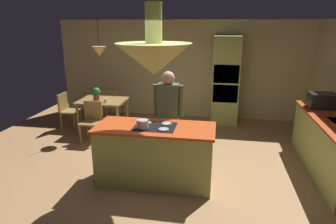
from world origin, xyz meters
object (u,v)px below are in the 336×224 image
object	(u,v)px
chair_by_back_wall	(113,103)
potted_plant_on_table	(96,93)
kitchen_island	(155,154)
chair_facing_island	(92,119)
dining_table	(103,104)
person_at_island	(168,112)
chair_at_corner	(67,109)
cup_on_table	(106,100)
cooking_pot_on_cooktop	(142,124)
oven_tower	(226,81)
microwave_on_counter	(322,101)

from	to	relation	value
chair_by_back_wall	potted_plant_on_table	size ratio (longest dim) A/B	2.90
kitchen_island	chair_facing_island	xyz separation A→B (m)	(-1.70, 1.46, 0.03)
dining_table	person_at_island	bearing A→B (deg)	-38.60
kitchen_island	chair_at_corner	distance (m)	3.35
chair_facing_island	cup_on_table	distance (m)	0.55
cooking_pot_on_cooktop	chair_at_corner	bearing A→B (deg)	137.68
oven_tower	kitchen_island	bearing A→B (deg)	-108.74
chair_by_back_wall	potted_plant_on_table	world-z (taller)	potted_plant_on_table
person_at_island	cooking_pot_on_cooktop	size ratio (longest dim) A/B	9.39
microwave_on_counter	oven_tower	bearing A→B (deg)	135.86
dining_table	microwave_on_counter	bearing A→B (deg)	-6.85
oven_tower	chair_facing_island	bearing A→B (deg)	-147.45
person_at_island	microwave_on_counter	size ratio (longest dim) A/B	3.67
oven_tower	potted_plant_on_table	distance (m)	3.16
oven_tower	potted_plant_on_table	bearing A→B (deg)	-157.27
potted_plant_on_table	chair_by_back_wall	bearing A→B (deg)	81.24
kitchen_island	dining_table	distance (m)	2.71
chair_facing_island	chair_at_corner	xyz separation A→B (m)	(-0.91, 0.64, 0.00)
potted_plant_on_table	microwave_on_counter	size ratio (longest dim) A/B	0.65
dining_table	microwave_on_counter	distance (m)	4.59
oven_tower	chair_by_back_wall	xyz separation A→B (m)	(-2.80, -0.50, -0.58)
person_at_island	chair_by_back_wall	distance (m)	2.78
chair_by_back_wall	cup_on_table	world-z (taller)	chair_by_back_wall
kitchen_island	cup_on_table	bearing A→B (deg)	129.13
oven_tower	dining_table	size ratio (longest dim) A/B	2.05
microwave_on_counter	chair_by_back_wall	bearing A→B (deg)	165.32
dining_table	potted_plant_on_table	bearing A→B (deg)	-145.42
person_at_island	microwave_on_counter	xyz separation A→B (m)	(2.75, 0.88, 0.11)
kitchen_island	cup_on_table	xyz separation A→B (m)	(-1.54, 1.89, 0.33)
oven_tower	cooking_pot_on_cooktop	world-z (taller)	oven_tower
kitchen_island	cooking_pot_on_cooktop	xyz separation A→B (m)	(-0.16, -0.13, 0.55)
chair_at_corner	cooking_pot_on_cooktop	world-z (taller)	cooking_pot_on_cooktop
chair_at_corner	cooking_pot_on_cooktop	size ratio (longest dim) A/B	4.83
cup_on_table	kitchen_island	bearing A→B (deg)	-50.87
chair_by_back_wall	cup_on_table	size ratio (longest dim) A/B	9.67
chair_facing_island	potted_plant_on_table	distance (m)	0.72
person_at_island	cup_on_table	size ratio (longest dim) A/B	18.78
kitchen_island	person_at_island	world-z (taller)	person_at_island
person_at_island	dining_table	bearing A→B (deg)	141.40
dining_table	microwave_on_counter	size ratio (longest dim) A/B	2.31
chair_by_back_wall	potted_plant_on_table	bearing A→B (deg)	81.24
chair_by_back_wall	chair_at_corner	xyz separation A→B (m)	(-0.91, -0.64, 0.00)
kitchen_island	chair_by_back_wall	distance (m)	3.23
microwave_on_counter	cooking_pot_on_cooktop	size ratio (longest dim) A/B	2.56
potted_plant_on_table	cup_on_table	size ratio (longest dim) A/B	3.33
person_at_island	microwave_on_counter	distance (m)	2.89
chair_by_back_wall	person_at_island	bearing A→B (deg)	130.82
chair_by_back_wall	kitchen_island	bearing A→B (deg)	121.78
oven_tower	microwave_on_counter	xyz separation A→B (m)	(1.74, -1.69, -0.01)
dining_table	chair_by_back_wall	world-z (taller)	chair_by_back_wall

